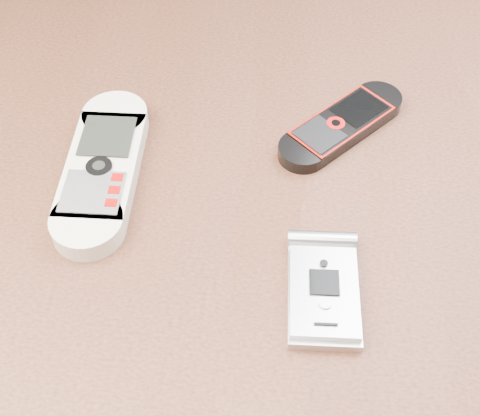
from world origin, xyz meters
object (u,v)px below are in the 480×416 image
at_px(table, 235,285).
at_px(nokia_white, 102,168).
at_px(motorola_razr, 324,291).
at_px(nokia_black_red, 342,125).

relative_size(table, nokia_white, 6.55).
bearing_deg(nokia_white, motorola_razr, -30.44).
height_order(nokia_black_red, motorola_razr, motorola_razr).
bearing_deg(nokia_black_red, nokia_white, -116.43).
height_order(table, nokia_white, nokia_white).
bearing_deg(nokia_black_red, motorola_razr, -51.26).
xyz_separation_m(table, nokia_white, (-0.12, 0.04, 0.12)).
distance_m(nokia_white, motorola_razr, 0.22).
distance_m(table, motorola_razr, 0.15).
xyz_separation_m(table, motorola_razr, (0.07, -0.07, 0.11)).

